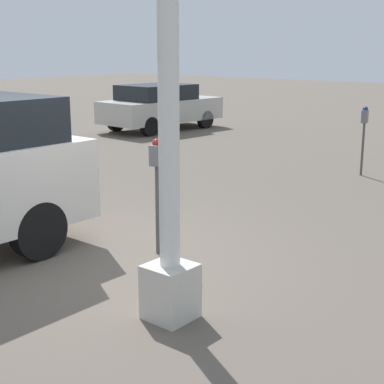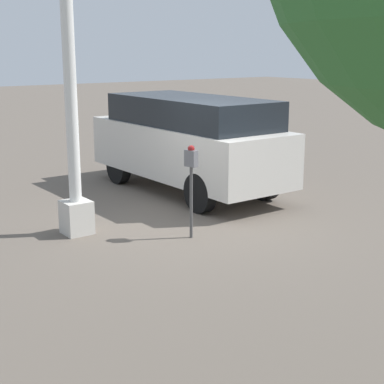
% 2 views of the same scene
% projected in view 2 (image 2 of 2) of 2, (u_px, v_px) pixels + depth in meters
% --- Properties ---
extents(ground_plane, '(80.00, 80.00, 0.00)m').
position_uv_depth(ground_plane, '(185.00, 221.00, 10.35)').
color(ground_plane, '#60564C').
extents(parking_meter_near, '(0.22, 0.15, 1.50)m').
position_uv_depth(parking_meter_near, '(191.00, 170.00, 9.20)').
color(parking_meter_near, '#4C4C4C').
rests_on(parking_meter_near, ground).
extents(lamp_post, '(0.44, 0.44, 6.66)m').
position_uv_depth(lamp_post, '(70.00, 74.00, 9.06)').
color(lamp_post, beige).
rests_on(lamp_post, ground).
extents(parked_van, '(4.91, 1.85, 2.00)m').
position_uv_depth(parked_van, '(188.00, 140.00, 12.27)').
color(parked_van, beige).
rests_on(parked_van, ground).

